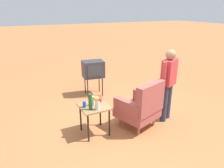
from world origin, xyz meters
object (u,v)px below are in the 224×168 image
armchair (141,106)px  tv_on_stand (93,69)px  bottle_short_clear (93,101)px  person_standing (168,81)px  soda_can_blue (84,104)px  side_table (94,110)px  soda_can_red (100,99)px  bottle_wine_green (90,102)px  flower_vase (97,102)px

armchair → tv_on_stand: size_ratio=1.03×
armchair → bottle_short_clear: size_ratio=5.30×
person_standing → soda_can_blue: (1.87, -0.24, -0.26)m
side_table → person_standing: bearing=173.0°
armchair → soda_can_blue: 1.21m
tv_on_stand → armchair: bearing=95.7°
soda_can_blue → bottle_short_clear: (-0.19, 0.01, 0.04)m
tv_on_stand → bottle_short_clear: (0.76, 1.89, -0.06)m
soda_can_red → bottle_wine_green: size_ratio=0.38×
bottle_short_clear → tv_on_stand: bearing=-111.9°
person_standing → soda_can_red: 1.55m
soda_can_blue → soda_can_red: bearing=-164.3°
bottle_wine_green → bottle_short_clear: bearing=-130.4°
side_table → bottle_short_clear: (0.00, -0.02, 0.19)m
bottle_wine_green → flower_vase: bearing=153.9°
armchair → soda_can_red: 0.89m
person_standing → soda_can_red: size_ratio=13.44×
person_standing → bottle_wine_green: person_standing is taller
bottle_wine_green → soda_can_red: bearing=-140.4°
bottle_short_clear → soda_can_blue: bearing=-3.4°
person_standing → tv_on_stand: bearing=-66.5°
tv_on_stand → soda_can_blue: (0.95, 1.88, -0.10)m
soda_can_blue → bottle_short_clear: bottle_short_clear is taller
person_standing → bottle_wine_green: (1.80, -0.09, -0.16)m
person_standing → bottle_short_clear: person_standing is taller
flower_vase → bottle_wine_green: bearing=-26.1°
bottle_short_clear → bottle_wine_green: (0.12, 0.14, 0.06)m
side_table → bottle_wine_green: (0.12, 0.12, 0.25)m
armchair → bottle_short_clear: 1.03m
soda_can_blue → armchair: bearing=167.2°
bottle_wine_green → flower_vase: (-0.12, 0.06, -0.01)m
person_standing → bottle_short_clear: bearing=-7.8°
flower_vase → tv_on_stand: bearing=-110.0°
side_table → bottle_short_clear: bottle_short_clear is taller
soda_can_red → flower_vase: size_ratio=0.46×
soda_can_red → flower_vase: bearing=58.8°
tv_on_stand → soda_can_blue: bearing=63.2°
person_standing → soda_can_blue: 1.91m
side_table → bottle_wine_green: 0.30m
tv_on_stand → soda_can_blue: size_ratio=8.44×
side_table → tv_on_stand: tv_on_stand is taller
side_table → tv_on_stand: size_ratio=0.60×
person_standing → soda_can_blue: size_ratio=13.44×
armchair → side_table: (0.97, -0.23, 0.03)m
soda_can_blue → flower_vase: bearing=132.2°
side_table → armchair: bearing=166.7°
person_standing → soda_can_red: (1.49, -0.35, -0.26)m
person_standing → flower_vase: (1.68, -0.03, -0.17)m
tv_on_stand → side_table: bearing=68.4°
soda_can_red → bottle_wine_green: 0.42m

